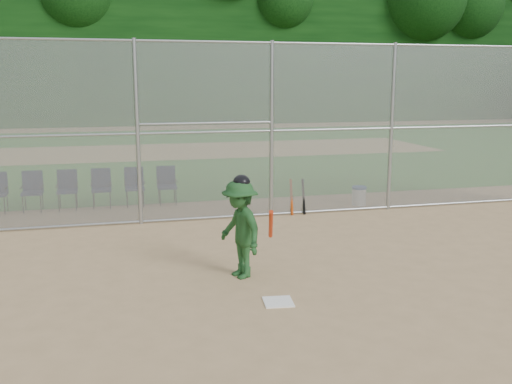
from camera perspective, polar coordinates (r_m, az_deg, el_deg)
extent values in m
plane|color=tan|center=(8.55, 4.19, -10.44)|extent=(100.00, 100.00, 0.00)
plane|color=#26691F|center=(25.85, -8.48, 4.08)|extent=(100.00, 100.00, 0.00)
plane|color=tan|center=(25.85, -8.48, 4.08)|extent=(24.00, 24.00, 0.00)
cube|color=gray|center=(12.84, -2.75, 6.05)|extent=(16.00, 0.02, 4.00)
cylinder|color=#9EA3A8|center=(12.81, -2.84, 14.77)|extent=(16.00, 0.05, 0.05)
cube|color=black|center=(42.67, -11.11, 14.13)|extent=(80.00, 5.00, 11.00)
cube|color=white|center=(8.34, 2.24, -10.92)|extent=(0.46, 0.46, 0.02)
imported|color=#1D4A21|center=(9.13, -1.62, -3.73)|extent=(0.88, 1.16, 1.59)
ellipsoid|color=black|center=(8.97, -1.64, 1.00)|extent=(0.27, 0.30, 0.23)
cylinder|color=red|center=(8.81, 1.49, -3.25)|extent=(0.24, 0.69, 0.60)
cylinder|color=white|center=(14.76, 10.26, -0.47)|extent=(0.35, 0.35, 0.42)
cylinder|color=#234B97|center=(14.72, 10.30, 0.44)|extent=(0.38, 0.38, 0.06)
cylinder|color=#D84C14|center=(13.48, 3.56, -0.50)|extent=(0.06, 0.23, 0.85)
cylinder|color=black|center=(13.57, 4.77, -0.44)|extent=(0.06, 0.26, 0.84)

